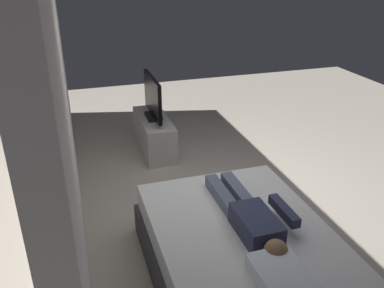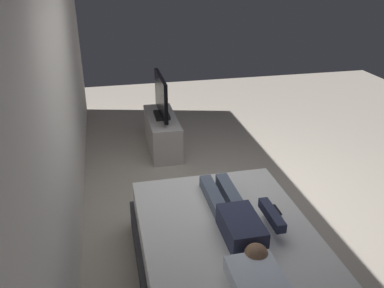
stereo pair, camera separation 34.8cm
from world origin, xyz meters
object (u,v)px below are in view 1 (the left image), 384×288
at_px(remote, 285,206).
at_px(tv_stand, 154,134).
at_px(pillow, 282,278).
at_px(tv, 153,98).
at_px(person, 251,216).
at_px(bed, 241,255).

relative_size(remote, tv_stand, 0.14).
height_order(pillow, tv, tv).
xyz_separation_m(person, tv, (2.72, 0.22, 0.16)).
bearing_deg(person, tv, 4.55).
bearing_deg(remote, tv, 13.60).
bearing_deg(person, remote, -69.53).
height_order(person, tv, tv).
distance_m(bed, tv, 2.80).
xyz_separation_m(bed, person, (0.03, -0.08, 0.36)).
relative_size(person, tv, 1.43).
bearing_deg(person, bed, 109.04).
distance_m(tv_stand, tv, 0.53).
bearing_deg(pillow, bed, -0.00).
relative_size(bed, tv_stand, 1.77).
distance_m(pillow, tv_stand, 3.42).
distance_m(bed, remote, 0.59).
height_order(remote, tv_stand, remote).
bearing_deg(tv_stand, pillow, -177.77).
height_order(person, remote, person).
height_order(bed, tv, tv).
bearing_deg(remote, pillow, 149.67).
bearing_deg(tv_stand, remote, -166.40).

